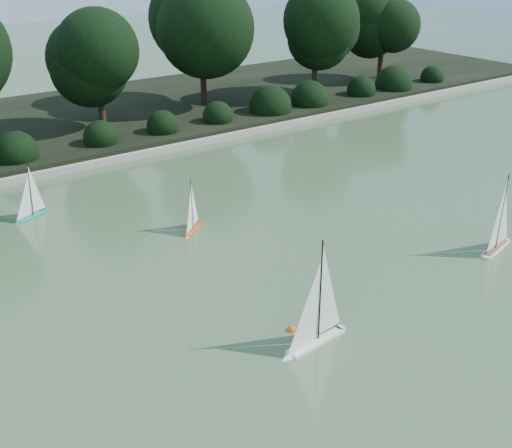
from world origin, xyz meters
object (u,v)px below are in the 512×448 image
object	(u,v)px
sailboat_teal	(28,209)
race_buoy	(292,330)
sailboat_white_b	(500,236)
sailboat_orange	(192,223)
sailboat_white_a	(312,329)

from	to	relation	value
sailboat_teal	race_buoy	world-z (taller)	sailboat_teal
sailboat_white_b	sailboat_teal	distance (m)	9.70
sailboat_orange	sailboat_teal	size ratio (longest dim) A/B	0.90
sailboat_white_b	sailboat_teal	size ratio (longest dim) A/B	1.30
sailboat_white_b	sailboat_white_a	bearing A→B (deg)	-176.36
sailboat_white_a	sailboat_white_b	bearing A→B (deg)	3.64
sailboat_orange	race_buoy	bearing A→B (deg)	-98.88
sailboat_white_a	sailboat_orange	bearing A→B (deg)	81.86
sailboat_white_b	sailboat_orange	distance (m)	6.09
sailboat_white_b	race_buoy	distance (m)	5.05
sailboat_orange	sailboat_white_b	bearing A→B (deg)	-43.55
sailboat_teal	sailboat_white_a	bearing A→B (deg)	-75.63
sailboat_orange	sailboat_teal	distance (m)	3.62
sailboat_orange	sailboat_white_a	bearing A→B (deg)	-98.14
sailboat_white_a	race_buoy	xyz separation A→B (m)	(0.02, 0.48, -0.28)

